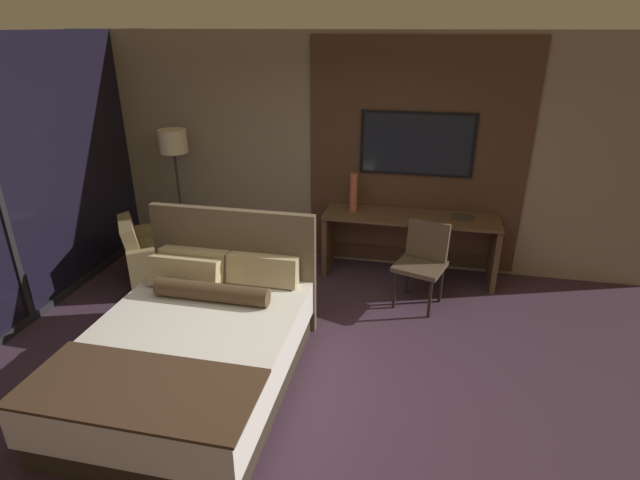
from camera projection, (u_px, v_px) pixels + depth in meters
ground_plane at (300, 386)px, 4.27m from camera, size 16.00×16.00×0.00m
wall_back_tv_panel at (359, 155)px, 6.02m from camera, size 7.20×0.09×2.80m
bed at (194, 347)px, 4.22m from camera, size 1.66×2.20×1.23m
desk at (409, 234)px, 5.96m from camera, size 2.03×0.56×0.79m
tv at (417, 144)px, 5.76m from camera, size 1.31×0.04×0.73m
desk_chair at (423, 256)px, 5.37m from camera, size 0.61×0.61×0.92m
armchair_by_window at (161, 259)px, 5.95m from camera, size 1.17×1.18×0.81m
floor_lamp at (174, 152)px, 6.09m from camera, size 0.34×0.34×1.69m
vase_tall at (354, 192)px, 5.89m from camera, size 0.09×0.09×0.46m
book at (463, 217)px, 5.74m from camera, size 0.23×0.17×0.03m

